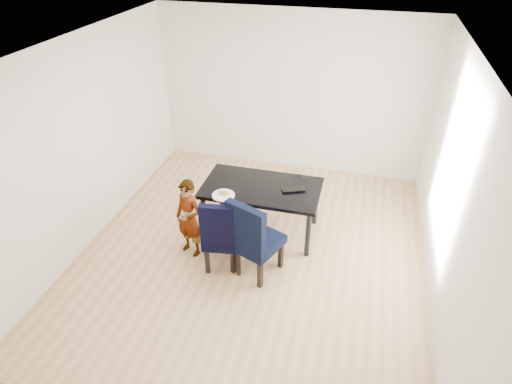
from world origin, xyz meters
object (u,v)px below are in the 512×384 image
(dining_table, at_px, (261,209))
(chair_left, at_px, (225,231))
(chair_right, at_px, (257,236))
(plate, at_px, (223,195))
(child, at_px, (189,219))
(laptop, at_px, (293,188))

(dining_table, bearing_deg, chair_left, -109.92)
(chair_right, xyz_separation_m, plate, (-0.58, 0.46, 0.20))
(child, height_order, laptop, child)
(dining_table, distance_m, child, 1.07)
(dining_table, xyz_separation_m, child, (-0.80, -0.69, 0.18))
(plate, bearing_deg, chair_left, -71.11)
(dining_table, relative_size, chair_left, 1.53)
(chair_right, bearing_deg, laptop, 94.89)
(dining_table, xyz_separation_m, plate, (-0.43, -0.35, 0.38))
(chair_right, relative_size, child, 1.00)
(chair_left, height_order, child, child)
(dining_table, height_order, chair_right, chair_right)
(chair_right, distance_m, child, 0.95)
(dining_table, distance_m, plate, 0.67)
(laptop, bearing_deg, child, 8.04)
(chair_left, distance_m, plate, 0.51)
(plate, height_order, laptop, laptop)
(dining_table, bearing_deg, child, -139.09)
(chair_right, xyz_separation_m, laptop, (0.27, 0.87, 0.21))
(plate, distance_m, laptop, 0.94)
(dining_table, bearing_deg, plate, -141.01)
(chair_right, bearing_deg, plate, 164.07)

